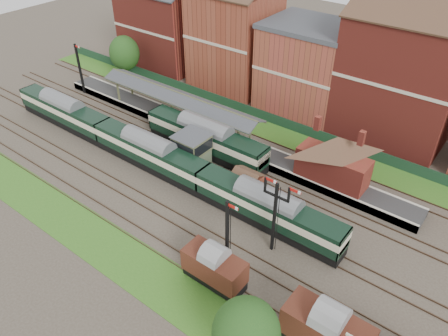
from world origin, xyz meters
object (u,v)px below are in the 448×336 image
Objects in this scene: signal_box at (192,144)px; goods_van_a at (214,267)px; dmu_train at (150,152)px; platform_railcar at (206,137)px; semaphore_bracket at (275,213)px.

signal_box is 1.06× the size of goods_van_a.
platform_railcar reaches higher than dmu_train.
semaphore_bracket reaches higher than goods_van_a.
platform_railcar is 3.06× the size of goods_van_a.
signal_box is at bearing 137.03° from goods_van_a.
semaphore_bracket reaches higher than dmu_train.
semaphore_bracket is 0.47× the size of platform_railcar.
goods_van_a is (-1.89, -6.50, -2.67)m from semaphore_bracket.
signal_box reaches higher than dmu_train.
dmu_train reaches higher than goods_van_a.
semaphore_bracket is 1.44× the size of goods_van_a.
platform_railcar reaches higher than goods_van_a.
platform_railcar is at bearing 131.54° from goods_van_a.
goods_van_a is (13.73, -15.50, -0.38)m from platform_railcar.
signal_box is 0.12× the size of dmu_train.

